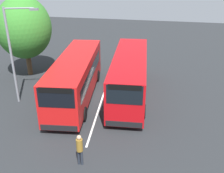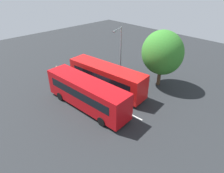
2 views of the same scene
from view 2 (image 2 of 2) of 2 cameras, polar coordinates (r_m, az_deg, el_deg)
ground_plane at (r=22.37m, az=-4.45°, el=-3.14°), size 63.80×63.80×0.00m
bus_far_left at (r=22.89m, az=-1.75°, el=2.74°), size 10.30×3.54×3.13m
bus_center_left at (r=20.02m, az=-7.60°, el=-1.85°), size 10.25×3.16×3.13m
pedestrian at (r=27.18m, az=-15.88°, el=4.52°), size 0.32×0.32×1.73m
street_lamp at (r=25.40m, az=2.41°, el=10.93°), size 0.86×2.17×6.74m
depot_tree at (r=23.85m, az=14.63°, el=9.61°), size 5.06×4.55×6.94m
lane_stripe_outer_left at (r=22.37m, az=-4.45°, el=-3.13°), size 12.40×1.18×0.01m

